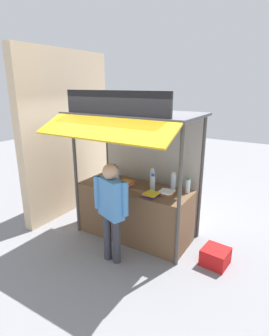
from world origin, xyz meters
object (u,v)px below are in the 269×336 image
object	(u,v)px
water_bottle_mid_right	(117,175)
water_bottle_left	(188,186)
magazine_stack_center	(125,184)
magazine_stack_front_left	(166,192)
magazine_stack_back_left	(151,195)
plastic_crate	(215,257)
water_bottle_far_left	(115,171)
magazine_stack_rear_center	(103,180)
banana_bunch_leftmost	(167,141)
banana_bunch_inner_left	(142,137)
water_bottle_back_right	(173,181)
vendor_person	(111,205)
water_bottle_far_right	(152,178)
water_bottle_right	(153,183)

from	to	relation	value
water_bottle_mid_right	water_bottle_left	size ratio (longest dim) A/B	1.13
water_bottle_left	magazine_stack_center	distance (m)	1.11
magazine_stack_front_left	magazine_stack_back_left	world-z (taller)	magazine_stack_back_left
plastic_crate	water_bottle_far_left	bearing A→B (deg)	170.90
magazine_stack_rear_center	magazine_stack_back_left	size ratio (longest dim) A/B	1.12
magazine_stack_front_left	banana_bunch_leftmost	size ratio (longest dim) A/B	1.19
banana_bunch_leftmost	banana_bunch_inner_left	distance (m)	0.39
water_bottle_mid_right	magazine_stack_rear_center	size ratio (longest dim) A/B	0.98
magazine_stack_front_left	banana_bunch_inner_left	xyz separation A→B (m)	(-0.17, -0.51, 0.98)
water_bottle_back_right	vendor_person	distance (m)	1.21
water_bottle_back_right	banana_bunch_leftmost	xyz separation A→B (m)	(0.21, -0.75, 0.85)
magazine_stack_back_left	water_bottle_left	bearing A→B (deg)	45.26
magazine_stack_back_left	vendor_person	distance (m)	0.71
water_bottle_far_left	magazine_stack_front_left	world-z (taller)	water_bottle_far_left
magazine_stack_back_left	water_bottle_far_right	bearing A→B (deg)	115.99
water_bottle_back_right	water_bottle_right	world-z (taller)	water_bottle_back_right
water_bottle_mid_right	banana_bunch_leftmost	size ratio (longest dim) A/B	1.22
magazine_stack_rear_center	vendor_person	world-z (taller)	vendor_person
banana_bunch_leftmost	vendor_person	size ratio (longest dim) A/B	0.15
water_bottle_back_right	plastic_crate	world-z (taller)	water_bottle_back_right
water_bottle_far_right	magazine_stack_front_left	bearing A→B (deg)	-28.57
water_bottle_far_left	water_bottle_mid_right	world-z (taller)	water_bottle_mid_right
banana_bunch_inner_left	plastic_crate	size ratio (longest dim) A/B	0.62
water_bottle_far_left	banana_bunch_leftmost	distance (m)	1.84
water_bottle_mid_right	water_bottle_far_right	world-z (taller)	water_bottle_far_right
water_bottle_far_left	water_bottle_far_right	world-z (taller)	water_bottle_far_right
water_bottle_far_right	water_bottle_far_left	bearing A→B (deg)	177.47
banana_bunch_leftmost	vendor_person	world-z (taller)	banana_bunch_leftmost
magazine_stack_back_left	banana_bunch_inner_left	distance (m)	1.02
magazine_stack_center	vendor_person	distance (m)	0.86
water_bottle_mid_right	vendor_person	world-z (taller)	vendor_person
water_bottle_right	vendor_person	size ratio (longest dim) A/B	0.18
banana_bunch_leftmost	vendor_person	distance (m)	1.27
water_bottle_right	water_bottle_left	distance (m)	0.59
water_bottle_far_left	water_bottle_mid_right	bearing A→B (deg)	-46.19
water_bottle_far_left	water_bottle_back_right	bearing A→B (deg)	-0.15
magazine_stack_rear_center	banana_bunch_inner_left	distance (m)	1.52
water_bottle_far_right	vendor_person	bearing A→B (deg)	-97.32
water_bottle_right	water_bottle_mid_right	distance (m)	0.75
water_bottle_far_right	magazine_stack_rear_center	distance (m)	0.93
water_bottle_mid_right	magazine_stack_front_left	distance (m)	1.03
magazine_stack_rear_center	banana_bunch_inner_left	bearing A→B (deg)	-22.01
water_bottle_left	plastic_crate	bearing A→B (deg)	-26.88
water_bottle_far_right	magazine_stack_rear_center	xyz separation A→B (m)	(-0.88, -0.28, -0.12)
water_bottle_back_right	banana_bunch_leftmost	bearing A→B (deg)	-74.75
water_bottle_mid_right	water_bottle_left	distance (m)	1.32
magazine_stack_rear_center	magazine_stack_front_left	bearing A→B (deg)	3.46
water_bottle_back_right	plastic_crate	size ratio (longest dim) A/B	0.81
magazine_stack_front_left	magazine_stack_back_left	size ratio (longest dim) A/B	1.07
water_bottle_far_left	water_bottle_far_right	size ratio (longest dim) A/B	0.81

